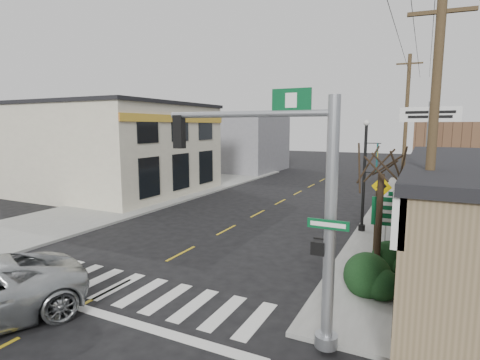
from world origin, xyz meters
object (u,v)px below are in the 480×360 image
at_px(dance_center_sign, 429,131).
at_px(guide_sign, 396,220).
at_px(fire_hydrant, 407,249).
at_px(lamp_post, 366,168).
at_px(utility_pole_far, 406,124).
at_px(traffic_signal_pole, 300,195).
at_px(bare_tree, 382,155).
at_px(utility_pole_near, 430,164).

bearing_deg(dance_center_sign, guide_sign, -91.17).
xyz_separation_m(fire_hydrant, lamp_post, (-2.14, 3.46, 2.73)).
bearing_deg(dance_center_sign, utility_pole_far, 105.69).
bearing_deg(utility_pole_far, lamp_post, -100.49).
bearing_deg(traffic_signal_pole, guide_sign, 73.08).
relative_size(lamp_post, bare_tree, 1.03).
height_order(traffic_signal_pole, dance_center_sign, dance_center_sign).
distance_m(guide_sign, lamp_post, 5.36).
bearing_deg(dance_center_sign, traffic_signal_pole, -95.68).
relative_size(traffic_signal_pole, dance_center_sign, 0.92).
bearing_deg(dance_center_sign, lamp_post, -117.43).
distance_m(guide_sign, dance_center_sign, 9.68).
relative_size(bare_tree, utility_pole_far, 0.51).
height_order(traffic_signal_pole, lamp_post, traffic_signal_pole).
xyz_separation_m(guide_sign, utility_pole_near, (0.90, -3.91, 2.38)).
bearing_deg(fire_hydrant, utility_pole_far, 93.75).
xyz_separation_m(guide_sign, fire_hydrant, (0.40, 1.44, -1.43)).
bearing_deg(fire_hydrant, bare_tree, -115.50).
distance_m(lamp_post, bare_tree, 5.61).
bearing_deg(fire_hydrant, utility_pole_near, -84.66).
bearing_deg(lamp_post, bare_tree, -85.14).
xyz_separation_m(dance_center_sign, utility_pole_far, (-1.50, 7.55, 0.40)).
bearing_deg(lamp_post, utility_pole_near, -81.29).
relative_size(dance_center_sign, utility_pole_near, 0.78).
distance_m(fire_hydrant, bare_tree, 4.30).
xyz_separation_m(lamp_post, bare_tree, (1.23, -5.38, 1.01)).
xyz_separation_m(fire_hydrant, bare_tree, (-0.91, -1.92, 3.74)).
bearing_deg(utility_pole_far, dance_center_sign, -83.74).
height_order(traffic_signal_pole, fire_hydrant, traffic_signal_pole).
bearing_deg(bare_tree, traffic_signal_pole, -103.35).
xyz_separation_m(dance_center_sign, bare_tree, (-1.41, -9.62, -0.74)).
relative_size(lamp_post, utility_pole_near, 0.66).
bearing_deg(lamp_post, utility_pole_far, 76.51).
bearing_deg(fire_hydrant, lamp_post, 121.73).
xyz_separation_m(bare_tree, utility_pole_far, (-0.09, 17.17, 1.13)).
bearing_deg(guide_sign, lamp_post, 105.25).
distance_m(lamp_post, utility_pole_near, 9.26).
distance_m(traffic_signal_pole, utility_pole_far, 22.52).
bearing_deg(lamp_post, traffic_signal_pole, -98.09).
height_order(lamp_post, dance_center_sign, dance_center_sign).
bearing_deg(traffic_signal_pole, bare_tree, 76.80).
height_order(dance_center_sign, utility_pole_near, utility_pole_near).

